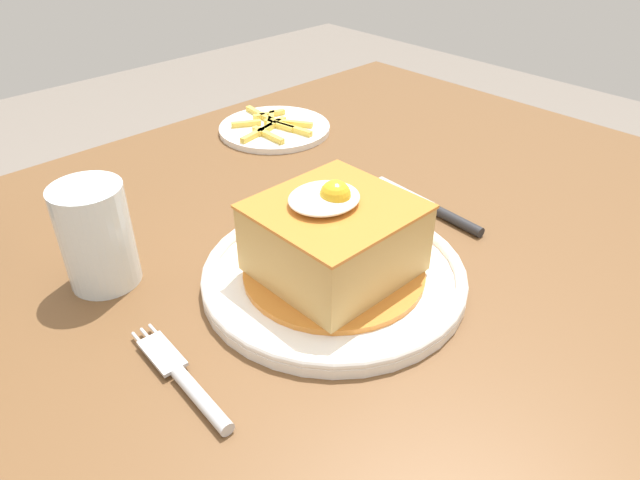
{
  "coord_description": "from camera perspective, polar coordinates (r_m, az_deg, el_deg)",
  "views": [
    {
      "loc": [
        -0.31,
        -0.38,
        1.1
      ],
      "look_at": [
        0.01,
        -0.04,
        0.79
      ],
      "focal_mm": 32.23,
      "sensor_mm": 36.0,
      "label": 1
    }
  ],
  "objects": [
    {
      "name": "dining_table",
      "position": [
        0.68,
        -3.44,
        -10.08
      ],
      "size": [
        1.2,
        0.81,
        0.75
      ],
      "color": "brown",
      "rests_on": "ground_plane"
    },
    {
      "name": "main_plate",
      "position": [
        0.57,
        1.39,
        -3.4
      ],
      "size": [
        0.26,
        0.26,
        0.02
      ],
      "color": "white",
      "rests_on": "dining_table"
    },
    {
      "name": "sandwich_meal",
      "position": [
        0.55,
        1.41,
        -0.03
      ],
      "size": [
        0.18,
        0.18,
        0.1
      ],
      "color": "orange",
      "rests_on": "main_plate"
    },
    {
      "name": "fork",
      "position": [
        0.48,
        -12.97,
        -13.73
      ],
      "size": [
        0.02,
        0.14,
        0.01
      ],
      "color": "silver",
      "rests_on": "dining_table"
    },
    {
      "name": "knife",
      "position": [
        0.69,
        11.71,
        2.81
      ],
      "size": [
        0.03,
        0.17,
        0.01
      ],
      "color": "#262628",
      "rests_on": "dining_table"
    },
    {
      "name": "drinking_glass",
      "position": [
        0.59,
        -21.18,
        -0.21
      ],
      "size": [
        0.07,
        0.07,
        0.1
      ],
      "color": "gold",
      "rests_on": "dining_table"
    },
    {
      "name": "side_plate_fries",
      "position": [
        0.9,
        -4.57,
        11.02
      ],
      "size": [
        0.17,
        0.17,
        0.02
      ],
      "color": "white",
      "rests_on": "dining_table"
    }
  ]
}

